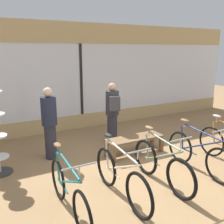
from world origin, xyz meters
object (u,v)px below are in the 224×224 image
object	(u,v)px
display_bench	(135,140)
customer_by_window	(112,112)
bicycle_left	(120,177)
bicycle_far_left	(68,192)
bicycle_center	(161,165)
customer_near_rack	(49,122)
bicycle_right	(198,154)

from	to	relation	value
display_bench	customer_by_window	distance (m)	1.01
bicycle_left	display_bench	distance (m)	1.88
bicycle_far_left	bicycle_left	xyz separation A→B (m)	(0.89, 0.00, 0.00)
bicycle_center	display_bench	distance (m)	1.43
customer_near_rack	customer_by_window	world-z (taller)	customer_near_rack
display_bench	bicycle_far_left	bearing A→B (deg)	-145.99
display_bench	customer_by_window	bearing A→B (deg)	98.48
bicycle_right	customer_near_rack	size ratio (longest dim) A/B	1.06
customer_by_window	display_bench	bearing A→B (deg)	-81.52
bicycle_far_left	customer_near_rack	bearing A→B (deg)	81.61
bicycle_right	display_bench	bearing A→B (deg)	115.55
bicycle_right	customer_by_window	world-z (taller)	customer_by_window
customer_by_window	bicycle_left	bearing A→B (deg)	-115.61
bicycle_center	bicycle_right	world-z (taller)	bicycle_center
bicycle_far_left	customer_near_rack	xyz separation A→B (m)	(0.32, 2.14, 0.47)
bicycle_left	customer_near_rack	distance (m)	2.26
bicycle_right	bicycle_center	bearing A→B (deg)	-177.10
bicycle_center	display_bench	world-z (taller)	bicycle_center
bicycle_left	customer_by_window	xyz separation A→B (m)	(1.09, 2.28, 0.48)
bicycle_left	bicycle_far_left	bearing A→B (deg)	-179.80
bicycle_center	bicycle_left	bearing A→B (deg)	-177.68
bicycle_center	customer_near_rack	world-z (taller)	customer_near_rack
bicycle_left	bicycle_center	distance (m)	0.88
bicycle_left	bicycle_right	bearing A→B (deg)	2.62
bicycle_center	bicycle_right	distance (m)	0.98
customer_by_window	bicycle_center	bearing A→B (deg)	-95.38
bicycle_far_left	customer_by_window	xyz separation A→B (m)	(1.98, 2.28, 0.48)
display_bench	customer_near_rack	xyz separation A→B (m)	(-1.80, 0.72, 0.51)
bicycle_far_left	bicycle_center	size ratio (longest dim) A/B	1.04
bicycle_center	bicycle_right	xyz separation A→B (m)	(0.98, 0.05, 0.00)
bicycle_left	customer_by_window	world-z (taller)	customer_by_window
customer_near_rack	customer_by_window	bearing A→B (deg)	4.84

